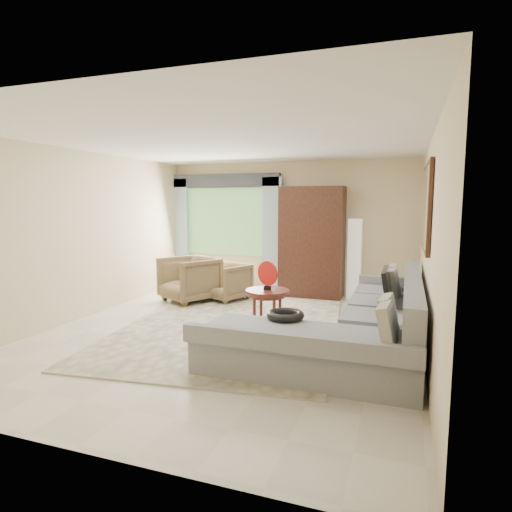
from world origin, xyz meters
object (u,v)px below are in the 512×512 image
at_px(coffee_table, 267,310).
at_px(armoire, 312,242).
at_px(armchair_right, 225,282).
at_px(armchair_left, 189,279).
at_px(floor_lamp, 354,259).
at_px(sectional_sofa, 361,330).
at_px(potted_plant, 197,275).
at_px(tv_screen, 388,287).

xyz_separation_m(coffee_table, armoire, (0.08, 2.52, 0.73)).
relative_size(coffee_table, armchair_right, 0.80).
bearing_deg(coffee_table, armchair_right, 129.44).
relative_size(armchair_left, floor_lamp, 0.60).
height_order(sectional_sofa, potted_plant, sectional_sofa).
bearing_deg(potted_plant, armchair_right, -39.38).
distance_m(armchair_left, armoire, 2.42).
bearing_deg(tv_screen, floor_lamp, 106.05).
bearing_deg(floor_lamp, armchair_left, -155.79).
bearing_deg(tv_screen, potted_plant, 149.49).
bearing_deg(coffee_table, tv_screen, 5.37).
bearing_deg(armchair_right, potted_plant, 163.88).
height_order(sectional_sofa, floor_lamp, floor_lamp).
xyz_separation_m(armchair_right, armoire, (1.42, 0.89, 0.71)).
bearing_deg(coffee_table, armchair_left, 145.57).
xyz_separation_m(potted_plant, floor_lamp, (3.24, 0.11, 0.47)).
xyz_separation_m(sectional_sofa, floor_lamp, (-0.43, 2.96, 0.47)).
bearing_deg(sectional_sofa, armchair_left, 152.36).
relative_size(coffee_table, armoire, 0.29).
height_order(sectional_sofa, tv_screen, tv_screen).
xyz_separation_m(tv_screen, armchair_left, (-3.51, 1.17, -0.31)).
distance_m(coffee_table, armchair_left, 2.34).
xyz_separation_m(armchair_right, floor_lamp, (2.22, 0.95, 0.41)).
distance_m(potted_plant, floor_lamp, 3.28).
bearing_deg(armchair_left, armoire, 60.38).
bearing_deg(armoire, armchair_right, -148.12).
xyz_separation_m(sectional_sofa, tv_screen, (0.27, 0.52, 0.44)).
relative_size(coffee_table, armchair_left, 0.67).
xyz_separation_m(armchair_left, floor_lamp, (2.81, 1.26, 0.34)).
distance_m(sectional_sofa, armchair_right, 3.33).
height_order(armchair_left, potted_plant, armchair_left).
height_order(coffee_table, potted_plant, coffee_table).
xyz_separation_m(sectional_sofa, coffee_table, (-1.31, 0.38, 0.04)).
xyz_separation_m(coffee_table, potted_plant, (-2.36, 2.47, -0.03)).
xyz_separation_m(coffee_table, armchair_right, (-1.35, 1.64, 0.03)).
bearing_deg(armchair_right, sectional_sofa, -13.86).
distance_m(sectional_sofa, floor_lamp, 3.03).
bearing_deg(coffee_table, sectional_sofa, -15.98).
xyz_separation_m(sectional_sofa, armoire, (-1.23, 2.90, 0.77)).
bearing_deg(armchair_left, coffee_table, -4.98).
bearing_deg(floor_lamp, armoire, -175.71).
height_order(coffee_table, floor_lamp, floor_lamp).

